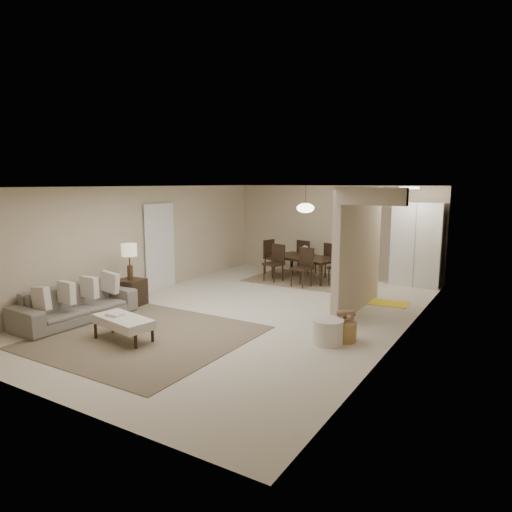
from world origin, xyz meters
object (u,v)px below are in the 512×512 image
Objects in this scene: side_table at (131,292)px; round_pouf at (328,332)px; pantry_cabinet at (417,244)px; dining_table at (304,268)px; wicker_basket at (345,332)px; sofa at (76,304)px; ottoman_bench at (123,322)px.

round_pouf is (4.47, -0.02, -0.08)m from side_table.
dining_table is at bearing -163.15° from pantry_cabinet.
wicker_basket is (0.20, 0.25, -0.04)m from round_pouf.
ottoman_bench is at bearing -98.60° from sofa.
side_table reaches higher than round_pouf.
sofa is 4.97m from wicker_basket.
ottoman_bench is at bearing -151.18° from round_pouf.
round_pouf is (4.52, 1.31, -0.13)m from sofa.
sofa reaches higher than wicker_basket.
wicker_basket is at bearing 2.81° from side_table.
sofa is 5.97m from dining_table.
side_table is (0.05, 1.34, -0.05)m from sofa.
pantry_cabinet reaches higher than wicker_basket.
dining_table is at bearing 64.29° from side_table.
side_table is (-1.53, 1.64, -0.04)m from ottoman_bench.
round_pouf is 1.34× the size of wicker_basket.
ottoman_bench is 5.91m from dining_table.
side_table is at bearing -0.02° from sofa.
ottoman_bench reaches higher than wicker_basket.
ottoman_bench is at bearing -82.36° from dining_table.
sofa reaches higher than round_pouf.
sofa reaches higher than side_table.
pantry_cabinet reaches higher than dining_table.
sofa is 4.01× the size of side_table.
side_table is 0.32× the size of dining_table.
dining_table is (-2.70, -0.82, -0.74)m from pantry_cabinet.
side_table is at bearing -177.19° from wicker_basket.
round_pouf is at bearing -47.84° from dining_table.
ottoman_bench reaches higher than round_pouf.
dining_table is at bearing 123.05° from wicker_basket.
wicker_basket is at bearing -91.01° from pantry_cabinet.
pantry_cabinet is 4.15× the size of round_pouf.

